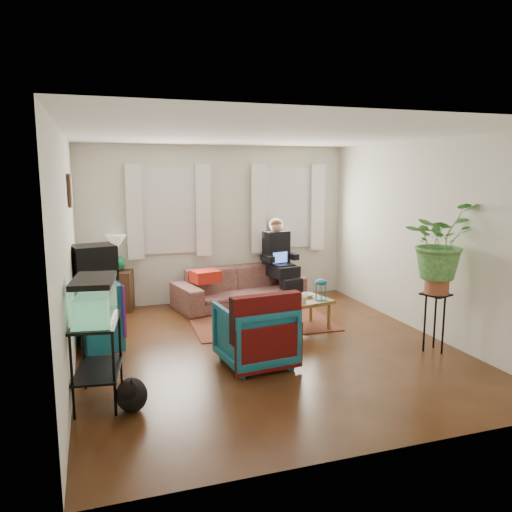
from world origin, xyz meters
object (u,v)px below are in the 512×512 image
object	(u,v)px
coffee_table	(294,316)
sofa	(240,280)
side_table	(118,291)
aquarium_stand	(98,362)
plant_stand	(434,322)
armchair	(255,331)
dresser	(97,312)

from	to	relation	value
coffee_table	sofa	bearing A→B (deg)	90.91
side_table	aquarium_stand	size ratio (longest dim) A/B	0.79
sofa	plant_stand	world-z (taller)	sofa
aquarium_stand	coffee_table	xyz separation A→B (m)	(2.59, 1.44, -0.19)
armchair	plant_stand	distance (m)	2.22
side_table	plant_stand	bearing A→B (deg)	-41.14
dresser	plant_stand	xyz separation A→B (m)	(3.90, -1.57, -0.05)
side_table	coffee_table	distance (m)	2.90
aquarium_stand	plant_stand	world-z (taller)	aquarium_stand
aquarium_stand	armchair	xyz separation A→B (m)	(1.70, 0.43, -0.01)
coffee_table	armchair	bearing A→B (deg)	-142.85
coffee_table	side_table	bearing A→B (deg)	129.35
sofa	aquarium_stand	distance (m)	3.72
sofa	coffee_table	world-z (taller)	sofa
plant_stand	armchair	bearing A→B (deg)	172.98
sofa	coffee_table	size ratio (longest dim) A/B	2.08
armchair	plant_stand	world-z (taller)	armchair
aquarium_stand	sofa	bearing A→B (deg)	60.49
armchair	coffee_table	bearing A→B (deg)	-137.50
side_table	coffee_table	xyz separation A→B (m)	(2.24, -1.83, -0.11)
armchair	plant_stand	size ratio (longest dim) A/B	1.09
dresser	plant_stand	world-z (taller)	dresser
armchair	coffee_table	size ratio (longest dim) A/B	0.77
dresser	aquarium_stand	world-z (taller)	dresser
dresser	armchair	xyz separation A→B (m)	(1.69, -1.30, -0.02)
armchair	side_table	bearing A→B (deg)	-70.62
sofa	coffee_table	xyz separation A→B (m)	(0.33, -1.51, -0.20)
coffee_table	plant_stand	xyz separation A→B (m)	(1.32, -1.28, 0.15)
side_table	coffee_table	bearing A→B (deg)	-39.18
side_table	armchair	bearing A→B (deg)	-64.50
sofa	plant_stand	bearing A→B (deg)	-71.50
dresser	plant_stand	bearing A→B (deg)	-34.31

